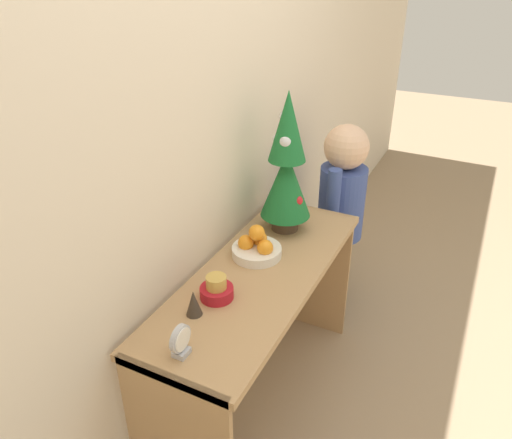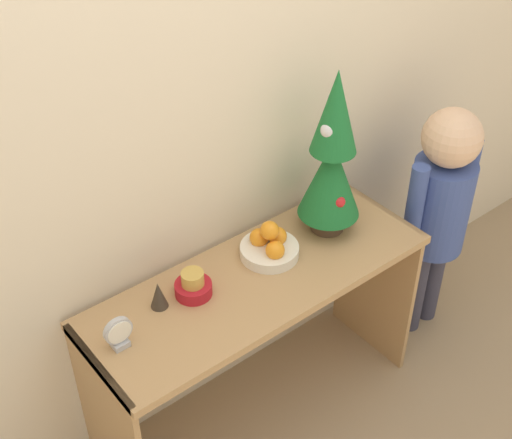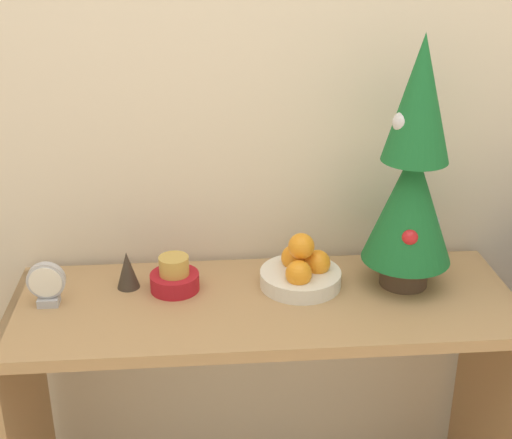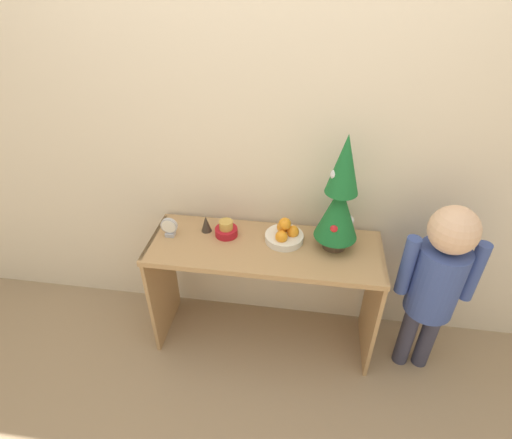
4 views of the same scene
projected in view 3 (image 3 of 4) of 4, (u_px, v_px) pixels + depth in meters
The scene contains 7 objects.
back_wall at pixel (255, 51), 1.74m from camera, with size 7.00×0.05×2.50m, color beige.
console_table at pixel (264, 353), 1.78m from camera, with size 1.22×0.44×0.70m.
mini_tree at pixel (413, 172), 1.67m from camera, with size 0.22×0.22×0.62m.
fruit_bowl at pixel (301, 271), 1.77m from camera, with size 0.20×0.20×0.14m.
singing_bowl at pixel (175, 277), 1.75m from camera, with size 0.12×0.12×0.09m.
desk_clock at pixel (47, 285), 1.67m from camera, with size 0.09×0.04×0.11m.
figurine at pixel (127, 270), 1.76m from camera, with size 0.06×0.06×0.10m.
Camera 3 is at (-0.14, -1.27, 1.57)m, focal length 50.00 mm.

